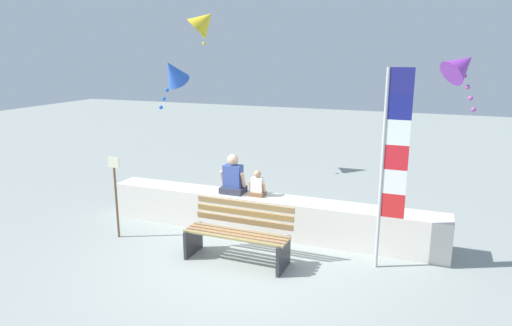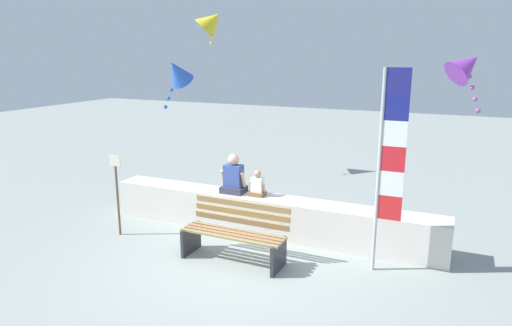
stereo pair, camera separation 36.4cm
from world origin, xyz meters
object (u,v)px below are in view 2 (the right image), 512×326
Objects in this scene: park_bench at (235,234)px; person_child at (257,186)px; kite_blue at (177,72)px; flag_banner at (388,158)px; kite_yellow at (212,22)px; kite_purple at (467,66)px; sign_post at (117,189)px; person_adult at (234,178)px.

park_bench is 3.55× the size of person_child.
park_bench is 1.51× the size of kite_blue.
park_bench is 2.56m from flag_banner.
kite_yellow is at bearing 122.46° from park_bench.
kite_purple is at bearing 26.36° from person_child.
person_child is 2.45m from sign_post.
kite_blue is at bearing -75.32° from kite_yellow.
sign_post reaches higher than person_adult.
kite_blue reaches higher than person_adult.
person_child reaches higher than park_bench.
kite_purple is at bearing 42.43° from park_bench.
person_child is 0.45× the size of kite_yellow.
park_bench is 6.43m from kite_yellow.
kite_blue is at bearing 162.61° from flag_banner.
flag_banner is at bearing 5.86° from sign_post.
kite_yellow is (-5.04, 4.04, 2.18)m from flag_banner.
kite_blue is (-2.19, 1.87, 2.35)m from park_bench.
person_adult reaches higher than park_bench.
person_adult is at bearing 117.65° from park_bench.
flag_banner is 2.86× the size of kite_yellow.
person_child is (-0.15, 1.19, 0.44)m from park_bench.
kite_yellow reaches higher than person_adult.
kite_yellow is (-0.70, 2.69, 1.14)m from kite_blue.
kite_yellow reaches higher than kite_purple.
kite_purple is (0.89, 2.26, 1.21)m from flag_banner.
sign_post is (-4.46, -0.46, -0.88)m from flag_banner.
flag_banner is 2.71m from kite_purple.
kite_purple is 1.07× the size of kite_yellow.
park_bench is 2.30× the size of person_adult.
kite_purple is 1.02× the size of kite_blue.
person_adult is 2.95m from flag_banner.
kite_yellow reaches higher than park_bench.
kite_purple reaches higher than flag_banner.
flag_banner is at bearing 13.42° from park_bench.
flag_banner reaches higher than person_child.
kite_yellow is at bearing 141.26° from flag_banner.
park_bench is 4.81m from kite_purple.
person_adult reaches higher than person_child.
park_bench is 2.36m from sign_post.
flag_banner reaches higher than sign_post.
person_adult is at bearing -179.96° from person_child.
person_child is 4.11m from kite_purple.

